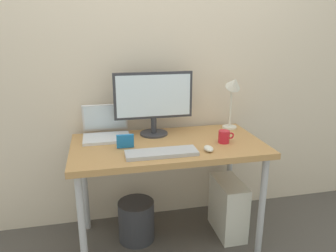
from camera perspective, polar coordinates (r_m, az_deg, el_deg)
name	(u,v)px	position (r m, az deg, el deg)	size (l,w,h in m)	color
ground_plane	(168,239)	(2.51, 0.00, -19.43)	(6.00, 6.00, 0.00)	#4C4742
back_wall	(156,56)	(2.42, -2.06, 12.41)	(4.40, 0.04, 2.60)	beige
desk	(168,153)	(2.18, 0.00, -4.84)	(1.28, 0.67, 0.75)	#B7844C
monitor	(153,100)	(2.26, -2.60, 4.73)	(0.56, 0.20, 0.45)	#333338
laptop	(106,129)	(2.30, -10.96, -0.56)	(0.32, 0.28, 0.22)	silver
desk_lamp	(233,91)	(2.43, 11.53, 6.10)	(0.11, 0.16, 0.42)	silver
keyboard	(162,153)	(1.96, -1.16, -4.80)	(0.44, 0.14, 0.02)	#B2B2B7
mouse	(209,149)	(2.03, 7.23, -4.00)	(0.06, 0.09, 0.03)	silver
coffee_mug	(224,137)	(2.18, 9.96, -1.88)	(0.11, 0.07, 0.08)	red
photo_frame	(125,141)	(2.07, -7.62, -2.68)	(0.11, 0.02, 0.09)	#1E72BF
computer_tower	(228,207)	(2.51, 10.62, -13.99)	(0.18, 0.36, 0.42)	silver
wastebasket	(136,221)	(2.44, -5.63, -16.40)	(0.26, 0.26, 0.30)	#333338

